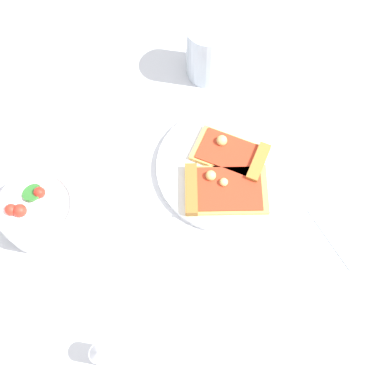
{
  "coord_description": "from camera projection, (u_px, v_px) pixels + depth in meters",
  "views": [
    {
      "loc": [
        -0.21,
        0.27,
        0.74
      ],
      "look_at": [
        -0.02,
        0.03,
        0.03
      ],
      "focal_mm": 44.82,
      "sensor_mm": 36.0,
      "label": 1
    }
  ],
  "objects": [
    {
      "name": "ground_plane",
      "position": [
        193.0,
        181.0,
        0.82
      ],
      "size": [
        2.4,
        2.4,
        0.0
      ],
      "primitive_type": "plane",
      "color": "silver",
      "rests_on": "ground"
    },
    {
      "name": "plate",
      "position": [
        225.0,
        167.0,
        0.82
      ],
      "size": [
        0.23,
        0.23,
        0.01
      ],
      "primitive_type": "cylinder",
      "color": "white",
      "rests_on": "ground_plane"
    },
    {
      "name": "pizza_slice_near",
      "position": [
        235.0,
        155.0,
        0.81
      ],
      "size": [
        0.14,
        0.1,
        0.02
      ],
      "color": "#E5B256",
      "rests_on": "plate"
    },
    {
      "name": "pizza_slice_far",
      "position": [
        219.0,
        189.0,
        0.79
      ],
      "size": [
        0.16,
        0.15,
        0.02
      ],
      "color": "#E5B256",
      "rests_on": "plate"
    },
    {
      "name": "salad_bowl",
      "position": [
        39.0,
        212.0,
        0.76
      ],
      "size": [
        0.13,
        0.13,
        0.07
      ],
      "color": "white",
      "rests_on": "ground_plane"
    },
    {
      "name": "soda_glass",
      "position": [
        208.0,
        53.0,
        0.86
      ],
      "size": [
        0.08,
        0.08,
        0.12
      ],
      "color": "silver",
      "rests_on": "ground_plane"
    },
    {
      "name": "paper_napkin",
      "position": [
        365.0,
        217.0,
        0.79
      ],
      "size": [
        0.17,
        0.19,
        0.0
      ],
      "primitive_type": "cube",
      "rotation": [
        0.0,
        0.0,
        -0.39
      ],
      "color": "white",
      "rests_on": "ground_plane"
    },
    {
      "name": "pepper_shaker",
      "position": [
        102.0,
        355.0,
        0.67
      ],
      "size": [
        0.03,
        0.03,
        0.07
      ],
      "color": "silver",
      "rests_on": "ground_plane"
    }
  ]
}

